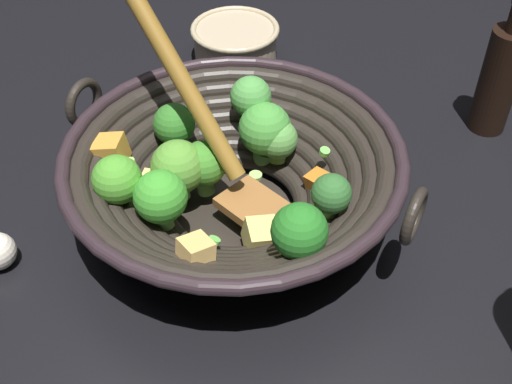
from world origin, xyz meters
The scene contains 4 objects.
ground_plane centered at (0.00, 0.00, 0.00)m, with size 4.00×4.00×0.00m, color black.
wok centered at (0.00, 0.00, 0.06)m, with size 0.37×0.34×0.25m.
soy_sauce_bottle centered at (-0.18, -0.29, 0.07)m, with size 0.04×0.04×0.18m.
prep_bowl centered at (0.16, -0.26, 0.03)m, with size 0.12×0.12×0.05m.
Camera 1 is at (-0.26, 0.40, 0.49)m, focal length 45.57 mm.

